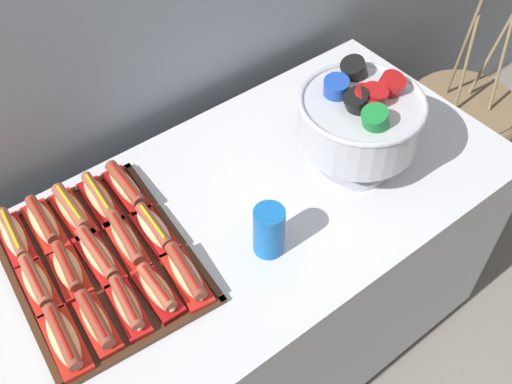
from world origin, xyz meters
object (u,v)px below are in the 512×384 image
object	(u,v)px
hot_dog_1	(96,322)
cup_stack	(269,231)
buffet_table	(248,281)
floor_vase	(449,153)
hot_dog_5	(37,284)
hot_dog_10	(14,236)
hot_dog_4	(186,274)
hot_dog_14	(126,187)
hot_dog_3	(157,290)
punch_bowl	(360,118)
hot_dog_7	(98,255)
serving_tray	(100,262)
hot_dog_0	(64,339)
hot_dog_12	(72,210)
hot_dog_11	(44,223)
hot_dog_8	(126,241)
hot_dog_13	(99,199)
hot_dog_2	(127,305)
hot_dog_6	(68,269)

from	to	relation	value
hot_dog_1	cup_stack	bearing A→B (deg)	-7.45
buffet_table	floor_vase	world-z (taller)	floor_vase
hot_dog_5	hot_dog_10	bearing A→B (deg)	85.21
hot_dog_4	hot_dog_14	distance (m)	0.33
hot_dog_3	punch_bowl	xyz separation A→B (m)	(0.66, 0.04, 0.13)
cup_stack	hot_dog_7	bearing A→B (deg)	148.51
hot_dog_7	hot_dog_5	bearing A→B (deg)	175.21
hot_dog_14	serving_tray	bearing A→B (deg)	-137.07
punch_bowl	cup_stack	xyz separation A→B (m)	(-0.37, -0.09, -0.10)
cup_stack	floor_vase	bearing A→B (deg)	10.53
punch_bowl	hot_dog_4	bearing A→B (deg)	-175.40
hot_dog_4	hot_dog_7	distance (m)	0.22
hot_dog_14	cup_stack	size ratio (longest dim) A/B	1.32
floor_vase	hot_dog_1	size ratio (longest dim) A/B	6.83
hot_dog_0	hot_dog_7	world-z (taller)	same
hot_dog_12	hot_dog_11	bearing A→B (deg)	175.21
floor_vase	hot_dog_0	world-z (taller)	floor_vase
hot_dog_8	hot_dog_0	bearing A→B (deg)	-148.54
hot_dog_3	buffet_table	bearing A→B (deg)	16.72
buffet_table	hot_dog_13	xyz separation A→B (m)	(-0.31, 0.23, 0.40)
hot_dog_13	cup_stack	distance (m)	0.46
hot_dog_7	cup_stack	world-z (taller)	cup_stack
hot_dog_2	hot_dog_11	distance (m)	0.34
hot_dog_6	hot_dog_8	distance (m)	0.15
punch_bowl	buffet_table	bearing A→B (deg)	169.92
hot_dog_10	hot_dog_1	bearing A→B (deg)	-81.99
hot_dog_0	hot_dog_12	bearing A→B (deg)	60.76
hot_dog_4	cup_stack	distance (m)	0.22
hot_dog_0	hot_dog_6	size ratio (longest dim) A/B	1.16
hot_dog_4	cup_stack	size ratio (longest dim) A/B	1.32
hot_dog_7	serving_tray	bearing A→B (deg)	-90.00
hot_dog_5	hot_dog_13	bearing A→B (deg)	31.46
buffet_table	hot_dog_8	distance (m)	0.52
floor_vase	hot_dog_8	xyz separation A→B (m)	(-1.40, -0.00, 0.56)
buffet_table	hot_dog_1	distance (m)	0.64
punch_bowl	hot_dog_2	bearing A→B (deg)	-177.29
hot_dog_5	hot_dog_6	distance (m)	0.08
hot_dog_3	hot_dog_11	size ratio (longest dim) A/B	0.83
hot_dog_0	hot_dog_14	xyz separation A→B (m)	(0.33, 0.30, 0.00)
buffet_table	hot_dog_7	size ratio (longest dim) A/B	8.26
buffet_table	hot_dog_7	distance (m)	0.57
hot_dog_1	punch_bowl	size ratio (longest dim) A/B	0.49
hot_dog_6	hot_dog_13	bearing A→B (deg)	42.93
hot_dog_5	cup_stack	xyz separation A→B (m)	(0.50, -0.23, 0.03)
hot_dog_10	hot_dog_4	bearing A→B (deg)	-52.52
floor_vase	hot_dog_2	xyz separation A→B (m)	(-1.49, -0.16, 0.55)
hot_dog_2	punch_bowl	world-z (taller)	punch_bowl
hot_dog_1	hot_dog_10	distance (m)	0.34
hot_dog_4	hot_dog_12	xyz separation A→B (m)	(-0.12, 0.34, -0.00)
floor_vase	hot_dog_4	bearing A→B (deg)	-172.76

